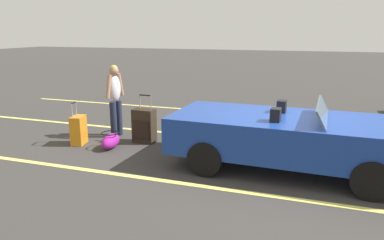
# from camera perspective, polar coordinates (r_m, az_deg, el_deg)

# --- Properties ---
(ground_plane) EXTENTS (80.00, 80.00, 0.00)m
(ground_plane) POSITION_cam_1_polar(r_m,az_deg,el_deg) (6.78, 14.66, -7.35)
(ground_plane) COLOR #383533
(lot_line_near) EXTENTS (18.00, 0.12, 0.01)m
(lot_line_near) POSITION_cam_1_polar(r_m,az_deg,el_deg) (5.66, 13.64, -11.68)
(lot_line_near) COLOR #EAE066
(lot_line_near) RESTS_ON ground_plane
(lot_line_mid) EXTENTS (18.00, 0.12, 0.01)m
(lot_line_mid) POSITION_cam_1_polar(r_m,az_deg,el_deg) (8.18, 15.50, -3.74)
(lot_line_mid) COLOR #EAE066
(lot_line_mid) RESTS_ON ground_plane
(lot_line_far) EXTENTS (18.00, 0.12, 0.01)m
(lot_line_far) POSITION_cam_1_polar(r_m,az_deg,el_deg) (10.79, 16.45, 0.41)
(lot_line_far) COLOR #EAE066
(lot_line_far) RESTS_ON ground_plane
(convertible_car) EXTENTS (4.20, 1.95, 1.24)m
(convertible_car) POSITION_cam_1_polar(r_m,az_deg,el_deg) (6.58, 16.78, -2.74)
(convertible_car) COLOR navy
(convertible_car) RESTS_ON ground_plane
(suitcase_large_black) EXTENTS (0.49, 0.32, 1.05)m
(suitcase_large_black) POSITION_cam_1_polar(r_m,az_deg,el_deg) (8.03, -7.51, -0.91)
(suitcase_large_black) COLOR #2D2319
(suitcase_large_black) RESTS_ON ground_plane
(suitcase_medium_bright) EXTENTS (0.33, 0.45, 0.92)m
(suitcase_medium_bright) POSITION_cam_1_polar(r_m,az_deg,el_deg) (8.22, -17.34, -1.51)
(suitcase_medium_bright) COLOR orange
(suitcase_medium_bright) RESTS_ON ground_plane
(duffel_bag) EXTENTS (0.42, 0.68, 0.34)m
(duffel_bag) POSITION_cam_1_polar(r_m,az_deg,el_deg) (7.81, -12.63, -3.20)
(duffel_bag) COLOR #991E8C
(duffel_bag) RESTS_ON ground_plane
(traveler_person) EXTENTS (0.27, 0.61, 1.65)m
(traveler_person) POSITION_cam_1_polar(r_m,az_deg,el_deg) (8.51, -11.94, 3.59)
(traveler_person) COLOR #1E2338
(traveler_person) RESTS_ON ground_plane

